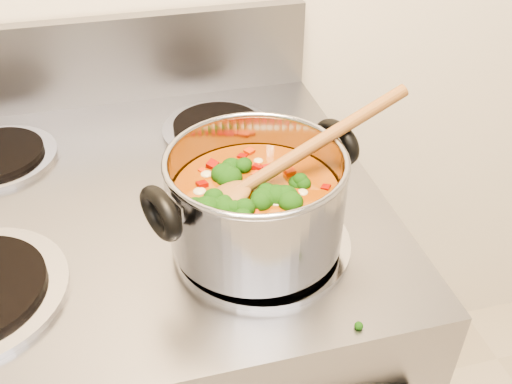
# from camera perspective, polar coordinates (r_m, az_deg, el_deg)

# --- Properties ---
(electric_range) EXTENTS (0.78, 0.70, 1.08)m
(electric_range) POSITION_cam_1_polar(r_m,az_deg,el_deg) (1.20, -10.51, -17.97)
(electric_range) COLOR gray
(electric_range) RESTS_ON ground
(stockpot) EXTENTS (0.29, 0.23, 0.14)m
(stockpot) POSITION_cam_1_polar(r_m,az_deg,el_deg) (0.72, 0.04, -0.94)
(stockpot) COLOR #93939A
(stockpot) RESTS_ON electric_range
(wooden_spoon) EXTENTS (0.30, 0.10, 0.12)m
(wooden_spoon) POSITION_cam_1_polar(r_m,az_deg,el_deg) (0.70, 1.61, 2.15)
(wooden_spoon) COLOR brown
(wooden_spoon) RESTS_ON stockpot
(cooktop_crumbs) EXTENTS (0.22, 0.15, 0.01)m
(cooktop_crumbs) POSITION_cam_1_polar(r_m,az_deg,el_deg) (0.69, -1.67, -10.85)
(cooktop_crumbs) COLOR black
(cooktop_crumbs) RESTS_ON electric_range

